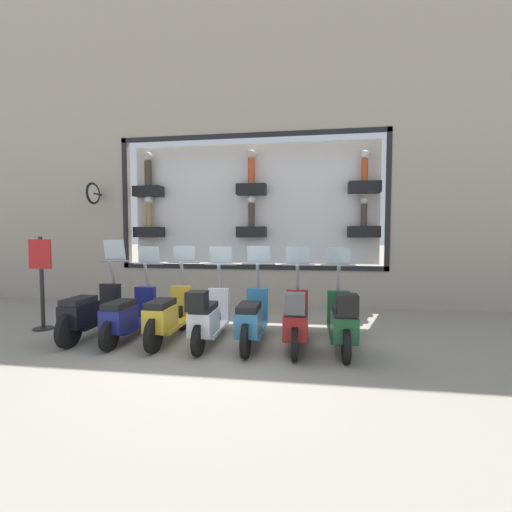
{
  "coord_description": "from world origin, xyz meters",
  "views": [
    {
      "loc": [
        -5.13,
        -1.41,
        1.77
      ],
      "look_at": [
        1.66,
        -0.42,
        1.36
      ],
      "focal_mm": 24.0,
      "sensor_mm": 36.0,
      "label": 1
    }
  ],
  "objects_px": {
    "scooter_green_0": "(343,321)",
    "scooter_red_1": "(296,319)",
    "scooter_teal_2": "(252,319)",
    "scooter_navy_5": "(128,315)",
    "scooter_white_3": "(208,317)",
    "scooter_black_6": "(90,312)",
    "shop_sign_post": "(41,279)",
    "scooter_yellow_4": "(168,316)"
  },
  "relations": [
    {
      "from": "scooter_green_0",
      "to": "scooter_navy_5",
      "type": "xyz_separation_m",
      "value": [
        0.06,
        3.53,
        -0.05
      ]
    },
    {
      "from": "scooter_white_3",
      "to": "shop_sign_post",
      "type": "distance_m",
      "value": 3.41
    },
    {
      "from": "scooter_green_0",
      "to": "scooter_white_3",
      "type": "relative_size",
      "value": 1.0
    },
    {
      "from": "scooter_green_0",
      "to": "scooter_yellow_4",
      "type": "xyz_separation_m",
      "value": [
        0.07,
        2.83,
        -0.03
      ]
    },
    {
      "from": "scooter_navy_5",
      "to": "scooter_green_0",
      "type": "bearing_deg",
      "value": -90.98
    },
    {
      "from": "scooter_navy_5",
      "to": "scooter_black_6",
      "type": "distance_m",
      "value": 0.71
    },
    {
      "from": "scooter_teal_2",
      "to": "scooter_black_6",
      "type": "bearing_deg",
      "value": 89.87
    },
    {
      "from": "scooter_teal_2",
      "to": "scooter_navy_5",
      "type": "xyz_separation_m",
      "value": [
        -0.0,
        2.12,
        -0.01
      ]
    },
    {
      "from": "scooter_teal_2",
      "to": "scooter_navy_5",
      "type": "bearing_deg",
      "value": 90.11
    },
    {
      "from": "scooter_white_3",
      "to": "scooter_teal_2",
      "type": "bearing_deg",
      "value": -84.54
    },
    {
      "from": "scooter_black_6",
      "to": "scooter_teal_2",
      "type": "bearing_deg",
      "value": -90.13
    },
    {
      "from": "scooter_black_6",
      "to": "shop_sign_post",
      "type": "distance_m",
      "value": 1.37
    },
    {
      "from": "scooter_red_1",
      "to": "scooter_teal_2",
      "type": "bearing_deg",
      "value": 84.76
    },
    {
      "from": "scooter_white_3",
      "to": "shop_sign_post",
      "type": "xyz_separation_m",
      "value": [
        0.44,
        3.34,
        0.49
      ]
    },
    {
      "from": "scooter_red_1",
      "to": "scooter_teal_2",
      "type": "xyz_separation_m",
      "value": [
        0.06,
        0.71,
        -0.03
      ]
    },
    {
      "from": "scooter_teal_2",
      "to": "scooter_white_3",
      "type": "xyz_separation_m",
      "value": [
        -0.07,
        0.71,
        0.03
      ]
    },
    {
      "from": "scooter_teal_2",
      "to": "scooter_black_6",
      "type": "xyz_separation_m",
      "value": [
        0.01,
        2.83,
        0.02
      ]
    },
    {
      "from": "scooter_green_0",
      "to": "scooter_red_1",
      "type": "xyz_separation_m",
      "value": [
        0.0,
        0.71,
        -0.0
      ]
    },
    {
      "from": "scooter_red_1",
      "to": "scooter_navy_5",
      "type": "distance_m",
      "value": 2.83
    },
    {
      "from": "scooter_white_3",
      "to": "scooter_black_6",
      "type": "xyz_separation_m",
      "value": [
        0.07,
        2.12,
        -0.01
      ]
    },
    {
      "from": "scooter_black_6",
      "to": "scooter_green_0",
      "type": "bearing_deg",
      "value": -90.96
    },
    {
      "from": "scooter_yellow_4",
      "to": "scooter_navy_5",
      "type": "bearing_deg",
      "value": 90.49
    },
    {
      "from": "scooter_white_3",
      "to": "scooter_navy_5",
      "type": "xyz_separation_m",
      "value": [
        0.06,
        1.41,
        -0.04
      ]
    },
    {
      "from": "scooter_yellow_4",
      "to": "scooter_red_1",
      "type": "bearing_deg",
      "value": -91.81
    },
    {
      "from": "scooter_green_0",
      "to": "scooter_red_1",
      "type": "height_order",
      "value": "scooter_red_1"
    },
    {
      "from": "scooter_white_3",
      "to": "scooter_black_6",
      "type": "height_order",
      "value": "scooter_black_6"
    },
    {
      "from": "scooter_teal_2",
      "to": "scooter_navy_5",
      "type": "relative_size",
      "value": 1.01
    },
    {
      "from": "scooter_green_0",
      "to": "scooter_navy_5",
      "type": "distance_m",
      "value": 3.54
    },
    {
      "from": "scooter_green_0",
      "to": "shop_sign_post",
      "type": "bearing_deg",
      "value": 85.42
    },
    {
      "from": "scooter_green_0",
      "to": "scooter_yellow_4",
      "type": "distance_m",
      "value": 2.83
    },
    {
      "from": "scooter_red_1",
      "to": "scooter_green_0",
      "type": "bearing_deg",
      "value": -90.0
    },
    {
      "from": "scooter_white_3",
      "to": "scooter_yellow_4",
      "type": "relative_size",
      "value": 0.99
    },
    {
      "from": "scooter_teal_2",
      "to": "scooter_yellow_4",
      "type": "height_order",
      "value": "scooter_teal_2"
    },
    {
      "from": "scooter_red_1",
      "to": "scooter_white_3",
      "type": "bearing_deg",
      "value": 90.11
    },
    {
      "from": "scooter_teal_2",
      "to": "scooter_black_6",
      "type": "height_order",
      "value": "scooter_black_6"
    },
    {
      "from": "scooter_navy_5",
      "to": "shop_sign_post",
      "type": "height_order",
      "value": "shop_sign_post"
    },
    {
      "from": "scooter_green_0",
      "to": "scooter_red_1",
      "type": "bearing_deg",
      "value": 90.0
    },
    {
      "from": "scooter_white_3",
      "to": "scooter_green_0",
      "type": "bearing_deg",
      "value": -89.93
    },
    {
      "from": "scooter_green_0",
      "to": "scooter_teal_2",
      "type": "xyz_separation_m",
      "value": [
        0.06,
        1.41,
        -0.03
      ]
    },
    {
      "from": "scooter_green_0",
      "to": "scooter_yellow_4",
      "type": "relative_size",
      "value": 0.99
    },
    {
      "from": "scooter_red_1",
      "to": "scooter_navy_5",
      "type": "xyz_separation_m",
      "value": [
        0.06,
        2.83,
        -0.05
      ]
    },
    {
      "from": "scooter_green_0",
      "to": "scooter_black_6",
      "type": "relative_size",
      "value": 0.99
    }
  ]
}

